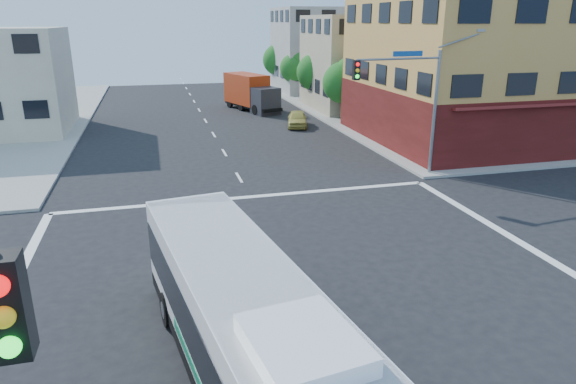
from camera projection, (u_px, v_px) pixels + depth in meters
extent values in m
plane|color=black|center=(303.00, 286.00, 17.34)|extent=(120.00, 120.00, 0.00)
cube|color=#99978E|center=(513.00, 99.00, 57.84)|extent=(50.00, 50.00, 0.15)
cube|color=#C69147|center=(498.00, 43.00, 36.90)|extent=(18.00, 15.00, 14.00)
cube|color=#5D1715|center=(490.00, 112.00, 38.49)|extent=(18.09, 15.08, 4.00)
cube|color=maroon|center=(564.00, 105.00, 31.47)|extent=(16.00, 1.60, 0.51)
cube|color=tan|center=(371.00, 63.00, 51.18)|extent=(12.00, 10.00, 9.00)
cube|color=#A0A09B|center=(326.00, 50.00, 63.86)|extent=(12.00, 10.00, 10.00)
cylinder|color=gray|center=(434.00, 115.00, 28.73)|extent=(0.18, 0.18, 7.00)
cylinder|color=gray|center=(399.00, 59.00, 26.92)|extent=(5.01, 0.62, 0.12)
cube|color=black|center=(356.00, 70.00, 26.24)|extent=(0.32, 0.30, 1.00)
sphere|color=#FF0C0C|center=(358.00, 64.00, 25.99)|extent=(0.20, 0.20, 0.20)
sphere|color=yellow|center=(358.00, 70.00, 26.09)|extent=(0.20, 0.20, 0.20)
sphere|color=#19FF33|center=(357.00, 76.00, 26.18)|extent=(0.20, 0.20, 0.20)
cube|color=navy|center=(408.00, 54.00, 27.00)|extent=(1.80, 0.22, 0.28)
cube|color=gray|center=(480.00, 30.00, 28.13)|extent=(0.50, 0.22, 0.14)
cube|color=black|center=(9.00, 307.00, 4.56)|extent=(0.32, 0.30, 1.00)
sphere|color=yellow|center=(4.00, 317.00, 4.40)|extent=(0.20, 0.20, 0.20)
sphere|color=#19FF33|center=(10.00, 347.00, 4.50)|extent=(0.20, 0.20, 0.20)
cylinder|color=#3D2916|center=(342.00, 110.00, 45.55)|extent=(0.28, 0.28, 1.92)
sphere|color=#1B5E1A|center=(343.00, 82.00, 44.79)|extent=(3.60, 3.60, 3.60)
sphere|color=#1B5E1A|center=(349.00, 72.00, 44.32)|extent=(2.52, 2.52, 2.52)
cylinder|color=#3D2916|center=(315.00, 97.00, 52.88)|extent=(0.28, 0.28, 1.99)
sphere|color=#1B5E1A|center=(315.00, 72.00, 52.08)|extent=(3.80, 3.80, 3.80)
sphere|color=#1B5E1A|center=(320.00, 63.00, 51.60)|extent=(2.66, 2.66, 2.66)
cylinder|color=#3D2916|center=(294.00, 88.00, 60.23)|extent=(0.28, 0.28, 1.89)
sphere|color=#1B5E1A|center=(294.00, 68.00, 59.50)|extent=(3.40, 3.40, 3.40)
sphere|color=#1B5E1A|center=(298.00, 61.00, 59.05)|extent=(2.38, 2.38, 2.38)
cylinder|color=#3D2916|center=(278.00, 80.00, 67.54)|extent=(0.28, 0.28, 2.03)
sphere|color=#1B5E1A|center=(278.00, 60.00, 66.71)|extent=(4.00, 4.00, 4.00)
sphere|color=#1B5E1A|center=(282.00, 52.00, 66.22)|extent=(2.80, 2.80, 2.80)
cube|color=black|center=(249.00, 376.00, 12.11)|extent=(4.31, 12.11, 0.44)
cube|color=white|center=(248.00, 332.00, 11.73)|extent=(4.29, 12.09, 2.81)
cube|color=black|center=(247.00, 326.00, 11.67)|extent=(4.28, 11.75, 1.23)
cube|color=black|center=(189.00, 235.00, 16.80)|extent=(2.30, 0.41, 1.33)
cube|color=#E5590C|center=(187.00, 207.00, 16.51)|extent=(1.87, 0.34, 0.28)
cube|color=white|center=(246.00, 279.00, 11.30)|extent=(4.20, 11.85, 0.12)
cube|color=white|center=(303.00, 344.00, 8.65)|extent=(2.07, 2.41, 0.36)
cube|color=#0A6942|center=(307.00, 357.00, 12.00)|extent=(0.85, 5.37, 0.28)
cylinder|color=black|center=(168.00, 309.00, 14.97)|extent=(0.45, 1.06, 1.03)
cylinder|color=#99999E|center=(163.00, 310.00, 14.92)|extent=(0.12, 0.51, 0.51)
cylinder|color=black|center=(244.00, 293.00, 15.86)|extent=(0.45, 1.06, 1.03)
cylinder|color=#99999E|center=(249.00, 292.00, 15.91)|extent=(0.12, 0.51, 0.51)
cube|color=#29282D|center=(266.00, 101.00, 48.61)|extent=(2.79, 2.73, 2.51)
cube|color=black|center=(271.00, 98.00, 47.76)|extent=(1.94, 0.73, 0.97)
cube|color=#A92D0E|center=(246.00, 89.00, 51.26)|extent=(3.94, 5.87, 2.90)
cube|color=black|center=(252.00, 105.00, 50.82)|extent=(4.51, 8.00, 0.29)
cylinder|color=black|center=(255.00, 110.00, 48.48)|extent=(0.57, 1.00, 0.97)
cylinder|color=black|center=(274.00, 108.00, 49.54)|extent=(0.57, 1.00, 0.97)
cylinder|color=black|center=(241.00, 106.00, 50.69)|extent=(0.57, 1.00, 0.97)
cylinder|color=black|center=(259.00, 104.00, 51.75)|extent=(0.57, 1.00, 0.97)
cylinder|color=black|center=(230.00, 103.00, 52.60)|extent=(0.57, 1.00, 0.97)
cylinder|color=black|center=(247.00, 101.00, 53.66)|extent=(0.57, 1.00, 0.97)
imported|color=#BEB34E|center=(297.00, 119.00, 43.06)|extent=(2.55, 4.19, 1.33)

